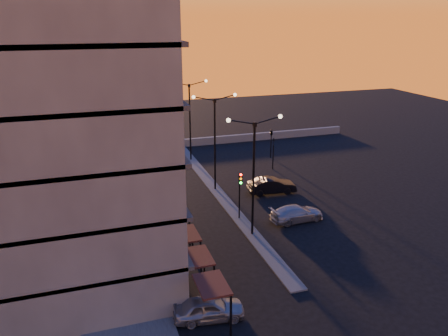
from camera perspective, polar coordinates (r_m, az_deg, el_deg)
ground at (r=34.83m, az=3.69°, el=-8.70°), size 120.00×120.00×0.00m
sidewalk_west at (r=36.36m, az=-14.49°, el=-7.95°), size 5.00×40.00×0.12m
median at (r=43.38m, az=-1.16°, el=-2.79°), size 1.20×36.00×0.12m
parapet at (r=58.39m, az=-3.85°, el=3.41°), size 44.00×0.50×1.00m
building at (r=29.01m, az=-22.81°, el=9.10°), size 14.35×17.08×25.00m
streetlamp_near at (r=32.60m, az=3.90°, el=0.03°), size 4.32×0.32×9.51m
streetlamp_mid at (r=41.65m, az=-1.21°, el=4.30°), size 4.32×0.32×9.51m
streetlamp_far at (r=51.05m, az=-4.49°, el=7.00°), size 4.32×0.32×9.51m
traffic_light_main at (r=36.06m, az=2.11°, el=-2.62°), size 0.28×0.44×4.25m
signal_east_a at (r=48.99m, az=6.45°, el=1.99°), size 0.13×0.16×3.60m
signal_east_b at (r=52.78m, az=6.21°, el=4.56°), size 0.42×1.99×3.60m
car_hatchback at (r=25.84m, az=-1.97°, el=-17.84°), size 4.20×2.16×1.37m
car_sedan at (r=42.61m, az=6.26°, el=-2.29°), size 4.82×2.12×1.54m
car_wagon at (r=37.27m, az=9.49°, el=-5.85°), size 4.72×2.15×1.34m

